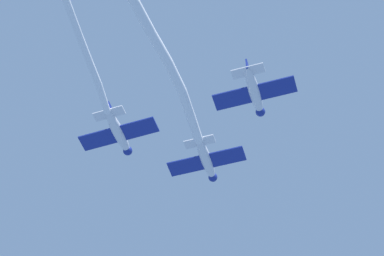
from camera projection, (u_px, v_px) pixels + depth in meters
airplane_lead at (206, 160)px, 75.01m from camera, size 7.83×6.11×2.00m
smoke_trail_lead at (130, 2)px, 63.55m from camera, size 20.17×27.88×1.65m
airplane_left_wing at (118, 133)px, 72.79m from camera, size 7.75×6.15×2.00m
smoke_trail_left_wing at (66, 0)px, 63.79m from camera, size 10.76×22.89×1.30m
airplane_right_wing at (254, 92)px, 70.10m from camera, size 7.82×6.11×2.00m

